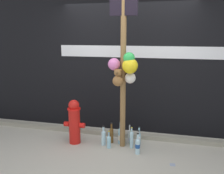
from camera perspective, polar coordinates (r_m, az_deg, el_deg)
ground_plane at (r=4.00m, az=0.14°, el=-16.63°), size 14.00×14.00×0.00m
building_wall at (r=4.82m, az=3.89°, el=9.44°), size 10.00×0.21×3.39m
curb_strip at (r=4.78m, az=2.72°, el=-11.00°), size 8.00×0.12×0.08m
memorial_post at (r=3.96m, az=3.00°, el=6.04°), size 0.50×0.44×2.57m
fire_hydrant at (r=4.44m, az=-8.78°, el=-7.93°), size 0.38×0.23×0.80m
bottle_0 at (r=4.40m, az=-1.99°, el=-11.59°), size 0.08×0.08×0.35m
bottle_1 at (r=4.49m, az=-0.12°, el=-11.01°), size 0.07×0.07×0.38m
bottle_2 at (r=4.45m, az=1.89°, el=-11.28°), size 0.08×0.08×0.41m
bottle_3 at (r=4.41m, az=4.48°, el=-12.05°), size 0.06×0.06×0.30m
bottle_4 at (r=4.55m, az=2.24°, el=-10.57°), size 0.08×0.08×0.38m
bottle_5 at (r=4.47m, az=6.29°, el=-11.58°), size 0.07×0.07×0.33m
bottle_6 at (r=4.31m, az=4.59°, el=-12.03°), size 0.06×0.06×0.38m
bottle_7 at (r=4.24m, az=6.13°, el=-12.71°), size 0.06×0.06×0.35m
bottle_8 at (r=4.12m, az=6.01°, el=-13.46°), size 0.08×0.08×0.36m
bottle_9 at (r=4.31m, az=-0.74°, el=-12.56°), size 0.07×0.07×0.31m
bottle_10 at (r=4.51m, az=4.10°, el=-11.23°), size 0.07×0.07×0.35m
litter_1 at (r=3.97m, az=13.96°, el=-17.20°), size 0.09×0.09×0.01m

